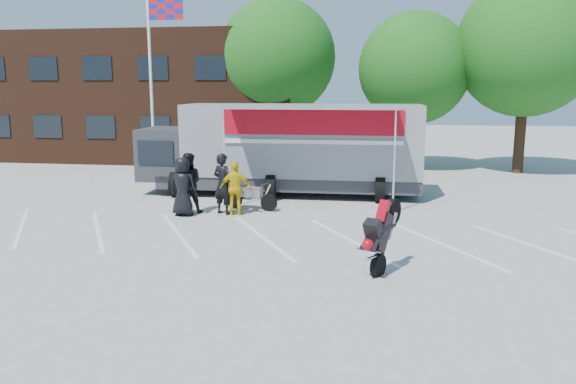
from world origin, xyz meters
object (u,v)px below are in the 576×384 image
(tree_mid, at_px, (415,69))
(transporter_truck, at_px, (289,194))
(spectator_leather_b, at_px, (223,184))
(tree_right, at_px, (527,47))
(parked_motorcycle, at_px, (251,209))
(stunt_bike_rider, at_px, (389,269))
(flagpole, at_px, (156,63))
(tree_left, at_px, (277,58))
(spectator_leather_c, at_px, (188,183))
(spectator_hivis, at_px, (236,188))
(spectator_leather_a, at_px, (183,186))

(tree_mid, bearing_deg, transporter_truck, -122.98)
(spectator_leather_b, bearing_deg, tree_right, -112.40)
(parked_motorcycle, xyz_separation_m, stunt_bike_rider, (4.43, -5.69, 0.00))
(flagpole, relative_size, tree_right, 0.88)
(tree_mid, bearing_deg, tree_right, -5.71)
(tree_left, distance_m, spectator_leather_c, 13.24)
(parked_motorcycle, distance_m, spectator_leather_c, 2.30)
(transporter_truck, distance_m, spectator_leather_b, 4.11)
(spectator_hivis, bearing_deg, parked_motorcycle, -115.38)
(parked_motorcycle, height_order, spectator_leather_a, spectator_leather_a)
(tree_left, bearing_deg, spectator_leather_a, -93.56)
(tree_mid, xyz_separation_m, spectator_hivis, (-6.16, -11.47, -4.08))
(tree_mid, distance_m, spectator_leather_c, 14.36)
(tree_mid, xyz_separation_m, parked_motorcycle, (-5.86, -10.59, -4.94))
(spectator_leather_b, bearing_deg, stunt_bike_rider, 161.07)
(parked_motorcycle, bearing_deg, tree_mid, -14.76)
(tree_right, height_order, spectator_leather_a, tree_right)
(spectator_leather_c, bearing_deg, tree_mid, -140.71)
(tree_mid, bearing_deg, spectator_leather_b, -120.09)
(spectator_leather_a, bearing_deg, tree_mid, -114.72)
(spectator_leather_b, bearing_deg, spectator_leather_a, 42.95)
(tree_mid, relative_size, tree_right, 0.84)
(transporter_truck, xyz_separation_m, spectator_leather_c, (-2.75, -3.67, 0.98))
(spectator_leather_b, bearing_deg, tree_mid, -95.69)
(spectator_leather_b, bearing_deg, spectator_leather_c, 24.85)
(spectator_hivis, bearing_deg, flagpole, -58.11)
(spectator_leather_a, height_order, spectator_leather_c, spectator_leather_c)
(parked_motorcycle, relative_size, stunt_bike_rider, 1.06)
(spectator_leather_c, bearing_deg, transporter_truck, -143.29)
(stunt_bike_rider, bearing_deg, parked_motorcycle, 154.87)
(tree_right, bearing_deg, transporter_truck, -144.18)
(tree_right, relative_size, spectator_leather_b, 4.62)
(tree_mid, xyz_separation_m, spectator_leather_c, (-7.77, -11.40, -3.96))
(parked_motorcycle, bearing_deg, tree_right, -32.92)
(transporter_truck, bearing_deg, stunt_bike_rider, -67.87)
(tree_mid, height_order, stunt_bike_rider, tree_mid)
(tree_mid, bearing_deg, spectator_hivis, -118.25)
(tree_mid, distance_m, spectator_leather_a, 14.69)
(tree_right, bearing_deg, spectator_leather_b, -136.80)
(transporter_truck, height_order, parked_motorcycle, transporter_truck)
(tree_right, distance_m, spectator_leather_b, 16.65)
(tree_mid, bearing_deg, flagpole, -156.03)
(tree_mid, distance_m, spectator_leather_b, 13.75)
(stunt_bike_rider, height_order, spectator_leather_a, spectator_leather_a)
(flagpole, height_order, spectator_leather_a, flagpole)
(flagpole, xyz_separation_m, spectator_leather_a, (3.45, -6.79, -4.11))
(spectator_leather_c, relative_size, spectator_hivis, 1.14)
(tree_left, height_order, transporter_truck, tree_left)
(transporter_truck, bearing_deg, parked_motorcycle, -107.04)
(tree_mid, xyz_separation_m, stunt_bike_rider, (-1.42, -16.28, -4.94))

